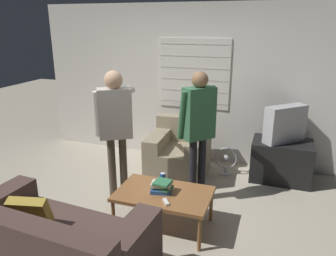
{
  "coord_description": "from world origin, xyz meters",
  "views": [
    {
      "loc": [
        1.41,
        -3.15,
        2.25
      ],
      "look_at": [
        0.16,
        0.51,
        1.0
      ],
      "focal_mm": 35.0,
      "sensor_mm": 36.0,
      "label": 1
    }
  ],
  "objects": [
    {
      "name": "couch_blue",
      "position": [
        -0.36,
        -1.17,
        0.32
      ],
      "size": [
        1.77,
        1.03,
        0.82
      ],
      "rotation": [
        0.0,
        0.0,
        -0.07
      ],
      "color": "#4C3833",
      "rests_on": "ground_plane"
    },
    {
      "name": "spare_remote",
      "position": [
        0.41,
        -0.28,
        0.45
      ],
      "size": [
        0.11,
        0.13,
        0.02
      ],
      "rotation": [
        0.0,
        0.0,
        0.63
      ],
      "color": "white",
      "rests_on": "coffee_table"
    },
    {
      "name": "wall_back",
      "position": [
        0.0,
        2.03,
        1.28
      ],
      "size": [
        5.2,
        0.08,
        2.55
      ],
      "color": "silver",
      "rests_on": "ground_plane"
    },
    {
      "name": "ground_plane",
      "position": [
        0.0,
        0.0,
        0.0
      ],
      "size": [
        16.0,
        16.0,
        0.0
      ],
      "primitive_type": "plane",
      "color": "#B2A893"
    },
    {
      "name": "book_stack",
      "position": [
        0.28,
        -0.07,
        0.5
      ],
      "size": [
        0.25,
        0.21,
        0.14
      ],
      "color": "#284C89",
      "rests_on": "coffee_table"
    },
    {
      "name": "soda_can",
      "position": [
        0.22,
        0.14,
        0.5
      ],
      "size": [
        0.07,
        0.07,
        0.13
      ],
      "color": "#194C9E",
      "rests_on": "coffee_table"
    },
    {
      "name": "person_right_standing",
      "position": [
        0.5,
        0.65,
        1.07
      ],
      "size": [
        0.53,
        0.8,
        1.7
      ],
      "rotation": [
        0.0,
        0.0,
        0.83
      ],
      "color": "black",
      "rests_on": "ground_plane"
    },
    {
      "name": "armchair_beige",
      "position": [
        0.06,
        1.33,
        0.34
      ],
      "size": [
        0.91,
        0.92,
        0.84
      ],
      "rotation": [
        0.0,
        0.0,
        3.19
      ],
      "color": "gray",
      "rests_on": "ground_plane"
    },
    {
      "name": "coffee_table",
      "position": [
        0.31,
        -0.08,
        0.4
      ],
      "size": [
        1.06,
        0.66,
        0.44
      ],
      "color": "brown",
      "rests_on": "ground_plane"
    },
    {
      "name": "tv_stand",
      "position": [
        1.55,
        1.61,
        0.3
      ],
      "size": [
        0.85,
        0.57,
        0.6
      ],
      "color": "black",
      "rests_on": "ground_plane"
    },
    {
      "name": "floor_fan",
      "position": [
        0.75,
        1.53,
        0.21
      ],
      "size": [
        0.34,
        0.2,
        0.43
      ],
      "color": "#A8A8AD",
      "rests_on": "ground_plane"
    },
    {
      "name": "tv",
      "position": [
        1.55,
        1.61,
        0.87
      ],
      "size": [
        0.59,
        0.58,
        0.53
      ],
      "rotation": [
        0.0,
        0.0,
        3.91
      ],
      "color": "#B2B2B7",
      "rests_on": "tv_stand"
    },
    {
      "name": "person_left_standing",
      "position": [
        -0.5,
        0.39,
        1.09
      ],
      "size": [
        0.52,
        0.85,
        1.7
      ],
      "rotation": [
        0.0,
        0.0,
        0.53
      ],
      "color": "#4C4233",
      "rests_on": "ground_plane"
    }
  ]
}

